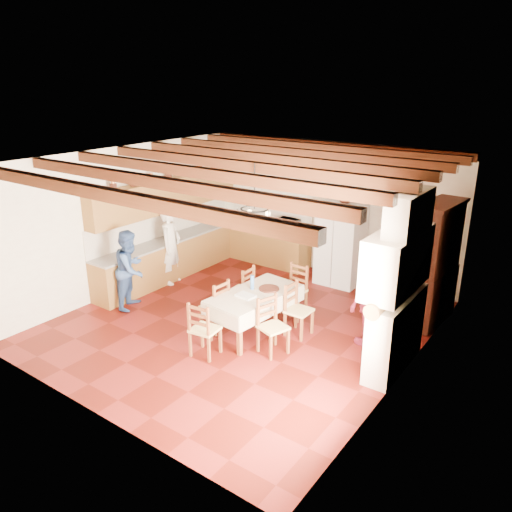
% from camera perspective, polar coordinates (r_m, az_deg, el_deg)
% --- Properties ---
extents(floor, '(6.00, 6.50, 0.02)m').
position_cam_1_polar(floor, '(9.31, -1.59, -7.71)').
color(floor, '#4A0E09').
rests_on(floor, ground).
extents(ceiling, '(6.00, 6.50, 0.02)m').
position_cam_1_polar(ceiling, '(8.36, -1.79, 10.99)').
color(ceiling, white).
rests_on(ceiling, ground).
extents(wall_back, '(6.00, 0.02, 3.00)m').
position_cam_1_polar(wall_back, '(11.37, 8.36, 5.38)').
color(wall_back, beige).
rests_on(wall_back, ground).
extents(wall_front, '(6.00, 0.02, 3.00)m').
position_cam_1_polar(wall_front, '(6.62, -19.14, -6.24)').
color(wall_front, beige).
rests_on(wall_front, ground).
extents(wall_left, '(0.02, 6.50, 3.00)m').
position_cam_1_polar(wall_left, '(10.74, -14.60, 4.09)').
color(wall_left, beige).
rests_on(wall_left, ground).
extents(wall_right, '(0.02, 6.50, 3.00)m').
position_cam_1_polar(wall_right, '(7.40, 17.22, -3.25)').
color(wall_right, beige).
rests_on(wall_right, ground).
extents(ceiling_beams, '(6.00, 6.30, 0.16)m').
position_cam_1_polar(ceiling_beams, '(8.38, -1.78, 10.32)').
color(ceiling_beams, '#381A0C').
rests_on(ceiling_beams, ground).
extents(lower_cabinets_left, '(0.60, 4.30, 0.86)m').
position_cam_1_polar(lower_cabinets_left, '(11.51, -9.18, -0.07)').
color(lower_cabinets_left, brown).
rests_on(lower_cabinets_left, ground).
extents(lower_cabinets_back, '(2.30, 0.60, 0.86)m').
position_cam_1_polar(lower_cabinets_back, '(12.18, 0.97, 1.31)').
color(lower_cabinets_back, brown).
rests_on(lower_cabinets_back, ground).
extents(countertop_left, '(0.62, 4.30, 0.04)m').
position_cam_1_polar(countertop_left, '(11.36, -9.30, 2.06)').
color(countertop_left, slate).
rests_on(countertop_left, lower_cabinets_left).
extents(countertop_back, '(2.34, 0.62, 0.04)m').
position_cam_1_polar(countertop_back, '(12.05, 0.99, 3.34)').
color(countertop_back, slate).
rests_on(countertop_back, lower_cabinets_back).
extents(backsplash_left, '(0.03, 4.30, 0.60)m').
position_cam_1_polar(backsplash_left, '(11.47, -10.41, 3.83)').
color(backsplash_left, beige).
rests_on(backsplash_left, ground).
extents(backsplash_back, '(2.30, 0.03, 0.60)m').
position_cam_1_polar(backsplash_back, '(12.19, 1.76, 5.09)').
color(backsplash_back, beige).
rests_on(backsplash_back, ground).
extents(upper_cabinets, '(0.35, 4.20, 0.70)m').
position_cam_1_polar(upper_cabinets, '(11.20, -10.04, 6.90)').
color(upper_cabinets, brown).
rests_on(upper_cabinets, ground).
extents(fireplace, '(0.56, 1.60, 2.80)m').
position_cam_1_polar(fireplace, '(7.70, 15.61, -2.99)').
color(fireplace, silver).
rests_on(fireplace, ground).
extents(wall_picture, '(0.34, 0.03, 0.42)m').
position_cam_1_polar(wall_picture, '(10.67, 15.79, 5.82)').
color(wall_picture, '#301C15').
rests_on(wall_picture, ground).
extents(refrigerator, '(0.91, 0.75, 1.81)m').
position_cam_1_polar(refrigerator, '(10.91, 9.63, 1.42)').
color(refrigerator, white).
rests_on(refrigerator, floor).
extents(hutch, '(0.63, 1.29, 2.26)m').
position_cam_1_polar(hutch, '(9.50, 19.75, -0.83)').
color(hutch, '#34130B').
rests_on(hutch, floor).
extents(dining_table, '(1.05, 1.79, 0.75)m').
position_cam_1_polar(dining_table, '(8.72, -0.16, -4.72)').
color(dining_table, silver).
rests_on(dining_table, floor).
extents(chandelier, '(0.47, 0.47, 0.03)m').
position_cam_1_polar(chandelier, '(8.20, -0.17, 5.40)').
color(chandelier, black).
rests_on(chandelier, ground).
extents(chair_left_near, '(0.43, 0.44, 0.96)m').
position_cam_1_polar(chair_left_near, '(8.90, -4.73, -5.59)').
color(chair_left_near, brown).
rests_on(chair_left_near, floor).
extents(chair_left_far, '(0.42, 0.44, 0.96)m').
position_cam_1_polar(chair_left_far, '(9.49, -1.72, -3.86)').
color(chair_left_far, brown).
rests_on(chair_left_far, floor).
extents(chair_right_near, '(0.51, 0.52, 0.96)m').
position_cam_1_polar(chair_right_near, '(8.16, 1.98, -8.04)').
color(chair_right_near, brown).
rests_on(chair_right_near, floor).
extents(chair_right_far, '(0.40, 0.42, 0.96)m').
position_cam_1_polar(chair_right_far, '(8.73, 4.94, -6.14)').
color(chair_right_far, brown).
rests_on(chair_right_far, floor).
extents(chair_end_near, '(0.47, 0.45, 0.96)m').
position_cam_1_polar(chair_end_near, '(8.14, -5.86, -8.21)').
color(chair_end_near, brown).
rests_on(chair_end_near, floor).
extents(chair_end_far, '(0.44, 0.42, 0.96)m').
position_cam_1_polar(chair_end_far, '(9.51, 4.31, -3.88)').
color(chair_end_far, brown).
rests_on(chair_end_far, floor).
extents(person_man, '(0.57, 0.71, 1.69)m').
position_cam_1_polar(person_man, '(10.95, -9.70, 1.15)').
color(person_man, silver).
rests_on(person_man, floor).
extents(person_woman_blue, '(0.84, 0.93, 1.57)m').
position_cam_1_polar(person_woman_blue, '(9.94, -14.12, -1.47)').
color(person_woman_blue, '#33508A').
rests_on(person_woman_blue, floor).
extents(person_woman_red, '(0.68, 0.98, 1.55)m').
position_cam_1_polar(person_woman_red, '(8.49, 13.05, -5.19)').
color(person_woman_red, '#A42641').
rests_on(person_woman_red, floor).
extents(microwave, '(0.53, 0.37, 0.28)m').
position_cam_1_polar(microwave, '(11.66, 3.65, 3.57)').
color(microwave, silver).
rests_on(microwave, countertop_back).
extents(fridge_vase, '(0.32, 0.32, 0.30)m').
position_cam_1_polar(fridge_vase, '(10.61, 10.19, 6.79)').
color(fridge_vase, '#34130B').
rests_on(fridge_vase, refrigerator).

